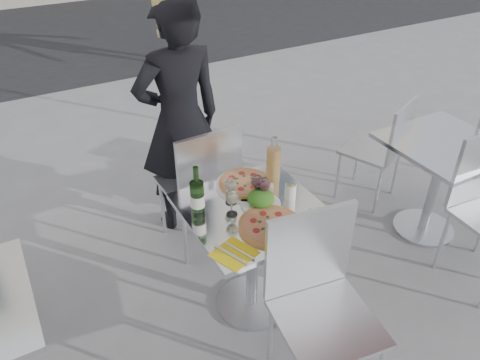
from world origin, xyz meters
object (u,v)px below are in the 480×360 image
pizza_near (271,225)px  wineglass_white_b (231,186)px  wine_bottle (197,197)px  side_chair_rfar (384,144)px  pedestrian_b (170,3)px  wineglass_red_b (264,185)px  sugar_shaker (290,190)px  chair_near (318,293)px  woman_diner (180,121)px  salad_plate (261,199)px  napkin_right (322,219)px  wineglass_red_a (258,183)px  side_table_right (439,169)px  chair_far (203,180)px  pizza_far (245,184)px  carafe (273,164)px  napkin_left (234,253)px  wineglass_white_a (232,198)px  main_table (253,239)px

pizza_near → wineglass_white_b: (-0.08, 0.29, 0.10)m
wine_bottle → side_chair_rfar: bearing=12.0°
pedestrian_b → wineglass_red_b: bearing=20.7°
sugar_shaker → chair_near: bearing=-109.3°
woman_diner → salad_plate: 0.98m
pizza_near → salad_plate: salad_plate is taller
pedestrian_b → napkin_right: 4.58m
side_chair_rfar → wineglass_red_b: bearing=-5.1°
wineglass_white_b → wineglass_red_a: (0.14, -0.04, 0.00)m
woman_diner → wineglass_white_b: bearing=85.4°
side_table_right → sugar_shaker: 1.30m
side_table_right → sugar_shaker: (-1.27, -0.01, 0.26)m
wine_bottle → wineglass_white_b: 0.20m
chair_far → pizza_near: chair_far is taller
chair_far → wineglass_red_b: bearing=98.1°
wineglass_red_a → chair_far: bearing=98.9°
napkin_right → side_chair_rfar: bearing=37.5°
pedestrian_b → wine_bottle: 4.39m
wineglass_red_b → pizza_far: bearing=95.2°
wine_bottle → pizza_near: bearing=-45.0°
pizza_near → pedestrian_b: bearing=74.4°
salad_plate → wineglass_white_b: 0.18m
woman_diner → salad_plate: size_ratio=7.67×
side_table_right → woman_diner: 1.83m
carafe → napkin_left: carafe is taller
pedestrian_b → napkin_left: bearing=17.6°
side_table_right → wineglass_white_a: wineglass_white_a is taller
wineglass_red_a → wineglass_red_b: bearing=-65.0°
wineglass_white_a → pizza_near: bearing=-57.2°
pedestrian_b → wineglass_red_a: bearing=20.3°
side_table_right → wineglass_white_a: (-1.62, 0.02, 0.32)m
carafe → wineglass_white_a: carafe is taller
side_table_right → woman_diner: bearing=146.8°
main_table → chair_far: chair_far is taller
chair_far → chair_near: chair_near is taller
woman_diner → pizza_near: size_ratio=5.06×
pizza_far → wineglass_red_a: (-0.00, -0.14, 0.09)m
main_table → wineglass_red_b: size_ratio=4.76×
side_table_right → wine_bottle: (-1.78, 0.10, 0.32)m
pedestrian_b → carafe: size_ratio=5.57×
wine_bottle → wineglass_white_a: 0.18m
wineglass_red_b → napkin_left: size_ratio=0.68×
wineglass_red_b → wineglass_red_a: bearing=115.0°
chair_far → pizza_near: bearing=89.6°
salad_plate → wineglass_red_a: 0.09m
side_chair_rfar → sugar_shaker: (-1.20, -0.48, 0.28)m
wineglass_red_b → wine_bottle: bearing=168.6°
pizza_near → side_table_right: bearing=6.6°
wineglass_white_a → napkin_left: size_ratio=0.68×
sugar_shaker → wineglass_white_b: 0.34m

